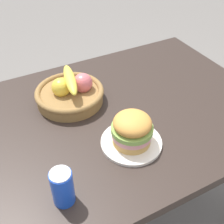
{
  "coord_description": "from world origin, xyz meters",
  "views": [
    {
      "loc": [
        -0.38,
        -0.79,
        1.51
      ],
      "look_at": [
        0.01,
        -0.05,
        0.81
      ],
      "focal_mm": 45.93,
      "sensor_mm": 36.0,
      "label": 1
    }
  ],
  "objects_px": {
    "soda_can": "(62,187)",
    "fruit_basket": "(70,93)",
    "plate": "(131,142)",
    "sandwich": "(132,129)"
  },
  "relations": [
    {
      "from": "sandwich",
      "to": "fruit_basket",
      "type": "height_order",
      "value": "fruit_basket"
    },
    {
      "from": "sandwich",
      "to": "soda_can",
      "type": "xyz_separation_m",
      "value": [
        -0.3,
        -0.11,
        -0.01
      ]
    },
    {
      "from": "plate",
      "to": "soda_can",
      "type": "xyz_separation_m",
      "value": [
        -0.3,
        -0.11,
        0.06
      ]
    },
    {
      "from": "soda_can",
      "to": "plate",
      "type": "bearing_deg",
      "value": 19.81
    },
    {
      "from": "soda_can",
      "to": "fruit_basket",
      "type": "distance_m",
      "value": 0.49
    },
    {
      "from": "plate",
      "to": "sandwich",
      "type": "height_order",
      "value": "sandwich"
    },
    {
      "from": "sandwich",
      "to": "soda_can",
      "type": "relative_size",
      "value": 1.18
    },
    {
      "from": "fruit_basket",
      "to": "sandwich",
      "type": "bearing_deg",
      "value": -73.51
    },
    {
      "from": "plate",
      "to": "fruit_basket",
      "type": "bearing_deg",
      "value": 106.49
    },
    {
      "from": "soda_can",
      "to": "fruit_basket",
      "type": "xyz_separation_m",
      "value": [
        0.2,
        0.44,
        -0.02
      ]
    }
  ]
}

